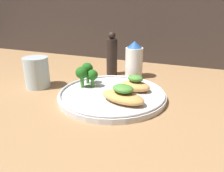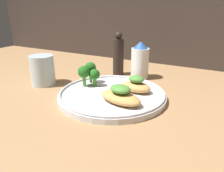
# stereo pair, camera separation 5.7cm
# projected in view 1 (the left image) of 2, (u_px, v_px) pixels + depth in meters

# --- Properties ---
(ground_plane) EXTENTS (1.80, 1.80, 0.01)m
(ground_plane) POSITION_uv_depth(u_px,v_px,m) (112.00, 100.00, 0.58)
(ground_plane) COLOR #936D47
(plate) EXTENTS (0.28, 0.28, 0.02)m
(plate) POSITION_uv_depth(u_px,v_px,m) (112.00, 95.00, 0.58)
(plate) COLOR silver
(plate) RESTS_ON ground_plane
(grilled_meat_front) EXTENTS (0.12, 0.08, 0.04)m
(grilled_meat_front) POSITION_uv_depth(u_px,v_px,m) (123.00, 96.00, 0.52)
(grilled_meat_front) COLOR tan
(grilled_meat_front) RESTS_ON plate
(grilled_meat_middle) EXTENTS (0.09, 0.06, 0.04)m
(grilled_meat_middle) POSITION_uv_depth(u_px,v_px,m) (135.00, 85.00, 0.59)
(grilled_meat_middle) COLOR tan
(grilled_meat_middle) RESTS_ON plate
(broccoli_bunch) EXTENTS (0.06, 0.07, 0.06)m
(broccoli_bunch) POSITION_uv_depth(u_px,v_px,m) (87.00, 72.00, 0.61)
(broccoli_bunch) COLOR #4C8E38
(broccoli_bunch) RESTS_ON plate
(sauce_bottle) EXTENTS (0.06, 0.06, 0.12)m
(sauce_bottle) POSITION_uv_depth(u_px,v_px,m) (133.00, 60.00, 0.73)
(sauce_bottle) COLOR white
(sauce_bottle) RESTS_ON ground_plane
(pepper_grinder) EXTENTS (0.04, 0.04, 0.15)m
(pepper_grinder) POSITION_uv_depth(u_px,v_px,m) (112.00, 56.00, 0.75)
(pepper_grinder) COLOR black
(pepper_grinder) RESTS_ON ground_plane
(drinking_glass) EXTENTS (0.07, 0.07, 0.09)m
(drinking_glass) POSITION_uv_depth(u_px,v_px,m) (37.00, 72.00, 0.64)
(drinking_glass) COLOR silver
(drinking_glass) RESTS_ON ground_plane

